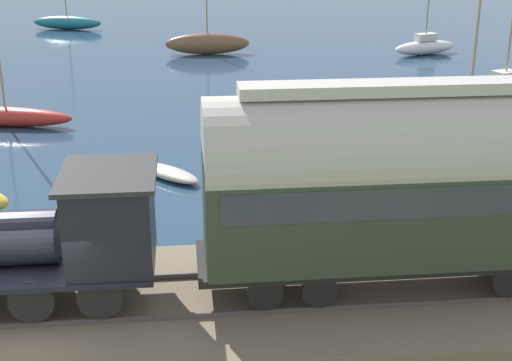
{
  "coord_description": "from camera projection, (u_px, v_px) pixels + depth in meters",
  "views": [
    {
      "loc": [
        -13.34,
        -3.16,
        8.33
      ],
      "look_at": [
        4.89,
        -5.06,
        1.59
      ],
      "focal_mm": 50.0,
      "sensor_mm": 36.0,
      "label": 1
    }
  ],
  "objects": [
    {
      "name": "steam_locomotive",
      "position": [
        58.0,
        232.0,
        14.75
      ],
      "size": [
        2.4,
        5.5,
        3.09
      ],
      "color": "black",
      "rests_on": "rail_embankment"
    },
    {
      "name": "sailboat_red",
      "position": [
        6.0,
        115.0,
        30.35
      ],
      "size": [
        2.39,
        5.96,
        8.34
      ],
      "rotation": [
        0.0,
        0.0,
        -0.24
      ],
      "color": "#B72D23",
      "rests_on": "harbor_water"
    },
    {
      "name": "rail_embankment",
      "position": [
        44.0,
        316.0,
        15.38
      ],
      "size": [
        5.31,
        56.0,
        0.67
      ],
      "color": "#756651",
      "rests_on": "ground"
    },
    {
      "name": "rowboat_off_pier",
      "position": [
        169.0,
        173.0,
        24.29
      ],
      "size": [
        2.65,
        2.49,
        0.36
      ],
      "rotation": [
        0.0,
        0.0,
        -0.84
      ],
      "color": "#B7B2A3",
      "rests_on": "harbor_water"
    },
    {
      "name": "sailboat_white",
      "position": [
        425.0,
        46.0,
        46.4
      ],
      "size": [
        2.61,
        4.75,
        6.35
      ],
      "rotation": [
        0.0,
        0.0,
        0.33
      ],
      "color": "white",
      "rests_on": "harbor_water"
    },
    {
      "name": "rowboat_far_out",
      "position": [
        269.0,
        200.0,
        21.72
      ],
      "size": [
        2.15,
        2.21,
        0.54
      ],
      "rotation": [
        0.0,
        0.0,
        -0.74
      ],
      "color": "silver",
      "rests_on": "harbor_water"
    },
    {
      "name": "rowboat_near_shore",
      "position": [
        328.0,
        149.0,
        26.76
      ],
      "size": [
        2.44,
        2.6,
        0.43
      ],
      "rotation": [
        0.0,
        0.0,
        0.72
      ],
      "color": "#B7B2A3",
      "rests_on": "harbor_water"
    },
    {
      "name": "sailboat_brown",
      "position": [
        207.0,
        43.0,
        46.48
      ],
      "size": [
        1.16,
        5.48,
        6.3
      ],
      "rotation": [
        0.0,
        0.0,
        -0.01
      ],
      "color": "brown",
      "rests_on": "harbor_water"
    },
    {
      "name": "sailboat_blue",
      "position": [
        504.0,
        93.0,
        33.24
      ],
      "size": [
        2.5,
        3.92,
        5.41
      ],
      "rotation": [
        0.0,
        0.0,
        0.32
      ],
      "color": "#335199",
      "rests_on": "harbor_water"
    },
    {
      "name": "passenger_coach",
      "position": [
        410.0,
        177.0,
        15.15
      ],
      "size": [
        2.39,
        9.16,
        4.56
      ],
      "color": "black",
      "rests_on": "rail_embankment"
    },
    {
      "name": "sailboat_gray",
      "position": [
        466.0,
        134.0,
        26.68
      ],
      "size": [
        2.43,
        5.92,
        7.78
      ],
      "rotation": [
        0.0,
        0.0,
        0.21
      ],
      "color": "gray",
      "rests_on": "harbor_water"
    },
    {
      "name": "sailboat_teal",
      "position": [
        67.0,
        22.0,
        57.04
      ],
      "size": [
        2.75,
        5.83,
        6.69
      ],
      "rotation": [
        0.0,
        0.0,
        -0.27
      ],
      "color": "#1E707A",
      "rests_on": "harbor_water"
    },
    {
      "name": "harbor_water",
      "position": [
        140.0,
        33.0,
        55.58
      ],
      "size": [
        80.0,
        80.0,
        0.01
      ],
      "color": "navy",
      "rests_on": "ground"
    },
    {
      "name": "ground_plane",
      "position": [
        42.0,
        339.0,
        15.02
      ],
      "size": [
        200.0,
        200.0,
        0.0
      ],
      "primitive_type": "plane",
      "color": "#607542"
    }
  ]
}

